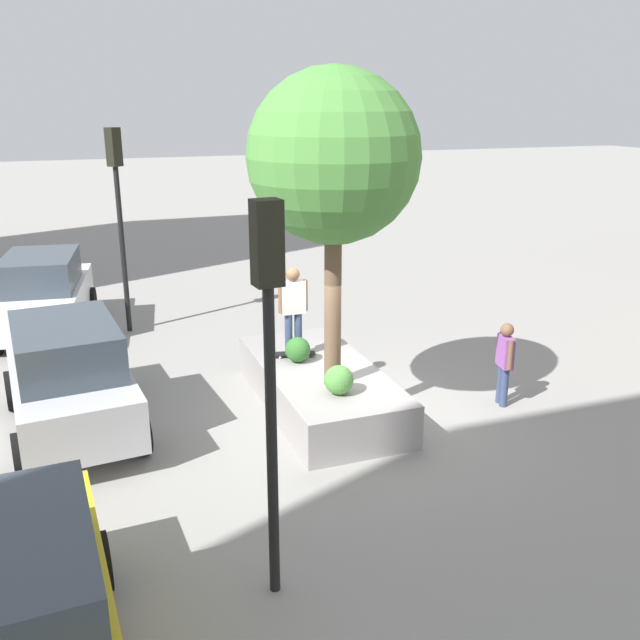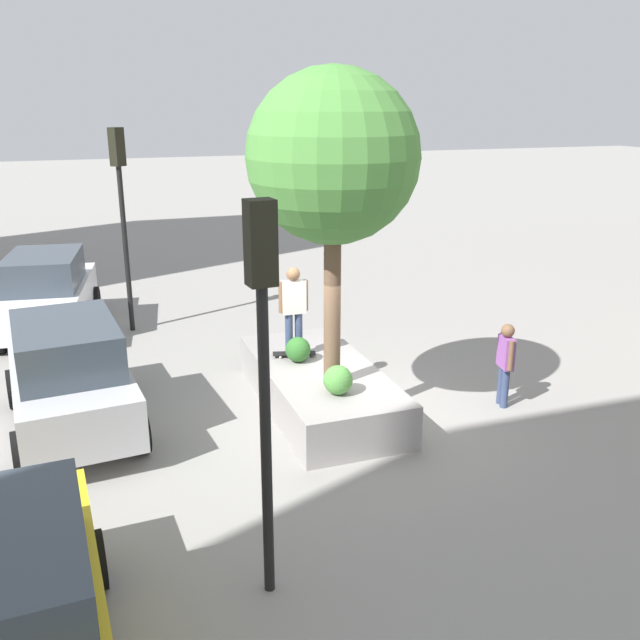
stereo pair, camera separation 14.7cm
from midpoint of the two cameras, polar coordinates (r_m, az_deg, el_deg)
The scene contains 13 objects.
ground_plane at distance 12.38m, azimuth 2.44°, elevation -7.89°, with size 120.00×120.00×0.00m, color gray.
planter_ledge at distance 12.57m, azimuth 0.34°, elevation -5.57°, with size 4.25×1.94×0.76m, color gray.
plaza_tree at distance 10.85m, azimuth 1.48°, elevation 13.19°, with size 2.69×2.69×5.11m.
boxwood_shrub at distance 12.63m, azimuth -1.50°, elevation -2.46°, with size 0.46×0.46×0.46m, color #2D6628.
hedge_clump at distance 11.27m, azimuth 1.87°, elevation -4.97°, with size 0.48×0.48×0.48m, color #4C8C3D.
skateboard at distance 12.93m, azimuth -1.83°, elevation -2.80°, with size 0.41×0.83×0.07m.
skateboarder at distance 12.63m, azimuth -1.87°, elevation 1.31°, with size 0.25×0.56×1.65m.
taxi_cab at distance 7.27m, azimuth -23.93°, elevation -21.31°, with size 4.09×2.05×1.86m.
sedan_parked at distance 12.19m, azimuth -19.69°, elevation -4.31°, with size 4.34×2.28×1.95m.
police_car at distance 17.57m, azimuth -21.34°, elevation 2.12°, with size 4.39×2.41×1.95m.
traffic_light_corner at distance 16.71m, azimuth -15.88°, elevation 9.80°, with size 0.37×0.37×4.77m.
traffic_light_median at distance 7.02m, azimuth -4.15°, elevation -1.53°, with size 0.35×0.30×4.44m.
pedestrian_crossing at distance 12.88m, azimuth 15.38°, elevation -3.13°, with size 0.52×0.26×1.56m.
Camera 2 is at (-10.37, 4.13, 5.34)m, focal length 38.74 mm.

